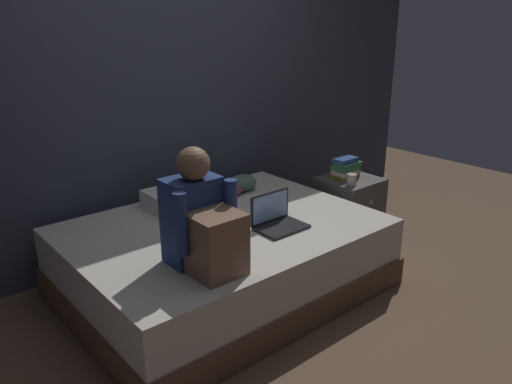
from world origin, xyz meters
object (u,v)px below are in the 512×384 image
object	(u,v)px
nightstand	(348,208)
book_stack	(346,168)
mug	(352,180)
clothes_pile	(238,185)
bed	(223,257)
person_sitting	(202,223)
laptop	(277,219)
pillow	(187,197)

from	to	relation	value
nightstand	book_stack	xyz separation A→B (m)	(-0.02, 0.04, 0.34)
book_stack	mug	world-z (taller)	book_stack
nightstand	clothes_pile	world-z (taller)	clothes_pile
bed	person_sitting	xyz separation A→B (m)	(-0.42, -0.39, 0.49)
bed	laptop	bearing A→B (deg)	-48.13
mug	clothes_pile	world-z (taller)	mug
pillow	nightstand	bearing A→B (deg)	-19.21
bed	nightstand	size ratio (longest dim) A/B	3.80
person_sitting	clothes_pile	bearing A→B (deg)	42.79
bed	pillow	size ratio (longest dim) A/B	3.57
nightstand	bed	bearing A→B (deg)	-179.90
nightstand	pillow	bearing A→B (deg)	160.79
nightstand	laptop	bearing A→B (deg)	-165.82
laptop	mug	size ratio (longest dim) A/B	3.56
clothes_pile	nightstand	bearing A→B (deg)	-28.57
nightstand	mug	bearing A→B (deg)	-137.31
nightstand	clothes_pile	bearing A→B (deg)	151.43
clothes_pile	laptop	bearing A→B (deg)	-108.85
laptop	pillow	distance (m)	0.75
laptop	bed	bearing A→B (deg)	131.87
book_stack	clothes_pile	bearing A→B (deg)	153.02
nightstand	pillow	distance (m)	1.39
laptop	pillow	size ratio (longest dim) A/B	0.57
laptop	clothes_pile	xyz separation A→B (m)	(0.24, 0.71, 0.00)
bed	pillow	xyz separation A→B (m)	(0.01, 0.45, 0.31)
bed	mug	bearing A→B (deg)	-5.74
pillow	book_stack	size ratio (longest dim) A/B	2.30
pillow	clothes_pile	bearing A→B (deg)	-0.28
laptop	book_stack	bearing A→B (deg)	16.28
mug	person_sitting	bearing A→B (deg)	-170.27
laptop	book_stack	xyz separation A→B (m)	(1.05, 0.31, 0.07)
person_sitting	book_stack	world-z (taller)	person_sitting
person_sitting	clothes_pile	xyz separation A→B (m)	(0.91, 0.84, -0.19)
bed	nightstand	distance (m)	1.30
person_sitting	clothes_pile	world-z (taller)	person_sitting
nightstand	pillow	size ratio (longest dim) A/B	0.94
nightstand	clothes_pile	distance (m)	0.97
book_stack	mug	distance (m)	0.20
bed	nightstand	bearing A→B (deg)	0.10
bed	clothes_pile	xyz separation A→B (m)	(0.48, 0.45, 0.30)
mug	laptop	bearing A→B (deg)	-170.95
book_stack	mug	size ratio (longest dim) A/B	2.70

